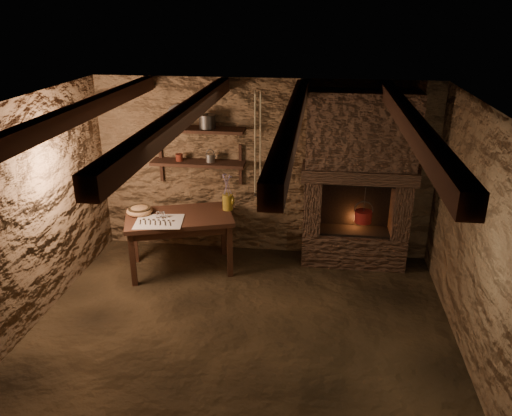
# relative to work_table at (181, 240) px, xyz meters

# --- Properties ---
(floor) EXTENTS (4.50, 4.50, 0.00)m
(floor) POSITION_rel_work_table_xyz_m (0.99, -1.30, -0.41)
(floor) COLOR black
(floor) RESTS_ON ground
(back_wall) EXTENTS (4.50, 0.04, 2.40)m
(back_wall) POSITION_rel_work_table_xyz_m (0.99, 0.70, 0.79)
(back_wall) COLOR brown
(back_wall) RESTS_ON floor
(front_wall) EXTENTS (4.50, 0.04, 2.40)m
(front_wall) POSITION_rel_work_table_xyz_m (0.99, -3.30, 0.79)
(front_wall) COLOR brown
(front_wall) RESTS_ON floor
(left_wall) EXTENTS (0.04, 4.00, 2.40)m
(left_wall) POSITION_rel_work_table_xyz_m (-1.26, -1.30, 0.79)
(left_wall) COLOR brown
(left_wall) RESTS_ON floor
(right_wall) EXTENTS (0.04, 4.00, 2.40)m
(right_wall) POSITION_rel_work_table_xyz_m (3.24, -1.30, 0.79)
(right_wall) COLOR brown
(right_wall) RESTS_ON floor
(ceiling) EXTENTS (4.50, 4.00, 0.04)m
(ceiling) POSITION_rel_work_table_xyz_m (0.99, -1.30, 1.99)
(ceiling) COLOR black
(ceiling) RESTS_ON back_wall
(beam_far_left) EXTENTS (0.14, 3.95, 0.16)m
(beam_far_left) POSITION_rel_work_table_xyz_m (-0.51, -1.30, 1.90)
(beam_far_left) COLOR black
(beam_far_left) RESTS_ON ceiling
(beam_mid_left) EXTENTS (0.14, 3.95, 0.16)m
(beam_mid_left) POSITION_rel_work_table_xyz_m (0.49, -1.30, 1.90)
(beam_mid_left) COLOR black
(beam_mid_left) RESTS_ON ceiling
(beam_mid_right) EXTENTS (0.14, 3.95, 0.16)m
(beam_mid_right) POSITION_rel_work_table_xyz_m (1.49, -1.30, 1.90)
(beam_mid_right) COLOR black
(beam_mid_right) RESTS_ON ceiling
(beam_far_right) EXTENTS (0.14, 3.95, 0.16)m
(beam_far_right) POSITION_rel_work_table_xyz_m (2.49, -1.30, 1.90)
(beam_far_right) COLOR black
(beam_far_right) RESTS_ON ceiling
(shelf_lower) EXTENTS (1.25, 0.30, 0.04)m
(shelf_lower) POSITION_rel_work_table_xyz_m (0.14, 0.54, 0.89)
(shelf_lower) COLOR black
(shelf_lower) RESTS_ON back_wall
(shelf_upper) EXTENTS (1.25, 0.30, 0.04)m
(shelf_upper) POSITION_rel_work_table_xyz_m (0.14, 0.54, 1.34)
(shelf_upper) COLOR black
(shelf_upper) RESTS_ON back_wall
(hearth) EXTENTS (1.43, 0.51, 2.30)m
(hearth) POSITION_rel_work_table_xyz_m (2.24, 0.47, 0.82)
(hearth) COLOR #38251C
(hearth) RESTS_ON floor
(work_table) EXTENTS (1.51, 1.14, 0.76)m
(work_table) POSITION_rel_work_table_xyz_m (0.00, 0.00, 0.00)
(work_table) COLOR #321B11
(work_table) RESTS_ON floor
(linen_cloth) EXTENTS (0.64, 0.54, 0.01)m
(linen_cloth) POSITION_rel_work_table_xyz_m (-0.19, -0.23, 0.36)
(linen_cloth) COLOR silver
(linen_cloth) RESTS_ON work_table
(pewter_cutlery_row) EXTENTS (0.50, 0.25, 0.01)m
(pewter_cutlery_row) POSITION_rel_work_table_xyz_m (-0.19, -0.25, 0.37)
(pewter_cutlery_row) COLOR gray
(pewter_cutlery_row) RESTS_ON linen_cloth
(drinking_glasses) EXTENTS (0.19, 0.06, 0.07)m
(drinking_glasses) POSITION_rel_work_table_xyz_m (-0.17, -0.12, 0.40)
(drinking_glasses) COLOR silver
(drinking_glasses) RESTS_ON linen_cloth
(stoneware_jug) EXTENTS (0.18, 0.18, 0.48)m
(stoneware_jug) POSITION_rel_work_table_xyz_m (0.58, 0.28, 0.56)
(stoneware_jug) COLOR olive
(stoneware_jug) RESTS_ON work_table
(wooden_bowl) EXTENTS (0.43, 0.43, 0.12)m
(wooden_bowl) POSITION_rel_work_table_xyz_m (-0.51, -0.01, 0.39)
(wooden_bowl) COLOR olive
(wooden_bowl) RESTS_ON work_table
(iron_stockpot) EXTENTS (0.26, 0.26, 0.16)m
(iron_stockpot) POSITION_rel_work_table_xyz_m (0.29, 0.54, 1.44)
(iron_stockpot) COLOR #2D2B28
(iron_stockpot) RESTS_ON shelf_upper
(tin_pan) EXTENTS (0.29, 0.16, 0.28)m
(tin_pan) POSITION_rel_work_table_xyz_m (-0.13, 0.64, 1.50)
(tin_pan) COLOR gray
(tin_pan) RESTS_ON shelf_upper
(small_kettle) EXTENTS (0.17, 0.14, 0.17)m
(small_kettle) POSITION_rel_work_table_xyz_m (0.31, 0.54, 0.96)
(small_kettle) COLOR gray
(small_kettle) RESTS_ON shelf_lower
(rusty_tin) EXTENTS (0.11, 0.11, 0.09)m
(rusty_tin) POSITION_rel_work_table_xyz_m (-0.11, 0.54, 0.96)
(rusty_tin) COLOR #501810
(rusty_tin) RESTS_ON shelf_lower
(red_pot) EXTENTS (0.25, 0.25, 0.54)m
(red_pot) POSITION_rel_work_table_xyz_m (2.34, 0.42, 0.30)
(red_pot) COLOR maroon
(red_pot) RESTS_ON hearth
(hanging_ropes) EXTENTS (0.08, 0.08, 1.20)m
(hanging_ropes) POSITION_rel_work_table_xyz_m (1.04, -0.25, 1.39)
(hanging_ropes) COLOR tan
(hanging_ropes) RESTS_ON ceiling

